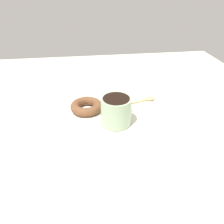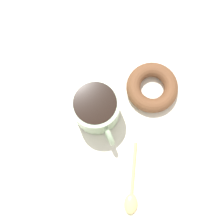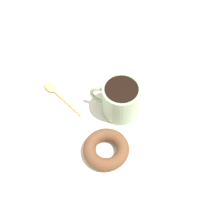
% 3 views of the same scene
% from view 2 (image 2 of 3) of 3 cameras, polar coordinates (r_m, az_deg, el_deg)
% --- Properties ---
extents(ground_plane, '(1.20, 1.20, 0.02)m').
position_cam_2_polar(ground_plane, '(0.61, -0.15, -0.53)').
color(ground_plane, beige).
extents(napkin, '(0.32, 0.32, 0.00)m').
position_cam_2_polar(napkin, '(0.60, 0.00, -0.42)').
color(napkin, white).
rests_on(napkin, ground_plane).
extents(coffee_cup, '(0.10, 0.10, 0.08)m').
position_cam_2_polar(coffee_cup, '(0.56, -2.85, 0.57)').
color(coffee_cup, '#9EB793').
rests_on(coffee_cup, napkin).
extents(donut, '(0.10, 0.10, 0.03)m').
position_cam_2_polar(donut, '(0.60, 7.35, 4.46)').
color(donut, brown).
rests_on(donut, napkin).
extents(spoon, '(0.13, 0.05, 0.01)m').
position_cam_2_polar(spoon, '(0.58, 3.62, -14.73)').
color(spoon, '#D8B772').
rests_on(spoon, napkin).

